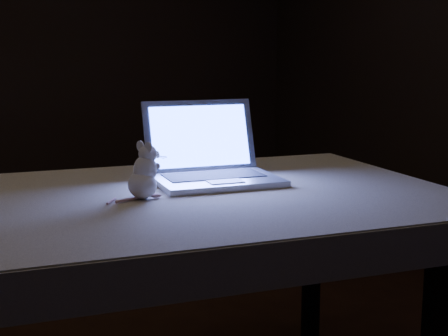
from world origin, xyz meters
TOP-DOWN VIEW (x-y plane):
  - table at (0.21, -0.21)m, footprint 1.65×1.17m
  - tablecloth at (0.16, -0.15)m, footprint 1.94×1.62m
  - laptop at (0.37, -0.12)m, footprint 0.44×0.40m
  - plush_mouse at (0.08, -0.22)m, footprint 0.17×0.17m

SIDE VIEW (x-z plane):
  - table at x=0.21m, z-range 0.00..0.82m
  - tablecloth at x=0.16m, z-range 0.72..0.83m
  - plush_mouse at x=0.08m, z-range 0.83..1.00m
  - laptop at x=0.37m, z-range 0.83..1.11m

